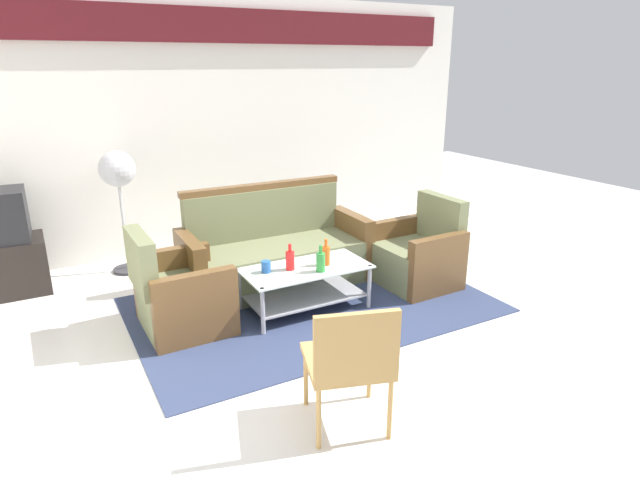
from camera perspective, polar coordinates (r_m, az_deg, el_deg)
ground_plane at (r=4.23m, az=5.46°, el=-11.51°), size 14.00×14.00×0.00m
wall_back at (r=6.44m, az=-9.87°, el=12.62°), size 6.52×0.19×2.80m
rug at (r=4.90m, az=-0.84°, el=-6.88°), size 3.12×2.00×0.01m
couch at (r=5.25m, az=-4.82°, el=-1.51°), size 1.81×0.76×0.96m
armchair_left at (r=4.54m, az=-14.67°, el=-5.77°), size 0.71×0.77×0.85m
armchair_right at (r=5.35m, az=10.34°, el=-1.70°), size 0.72×0.78×0.85m
coffee_table at (r=4.73m, az=-1.65°, el=-4.37°), size 1.10×0.60×0.40m
bottle_red at (r=4.58m, az=-3.20°, el=-2.14°), size 0.08×0.08×0.23m
bottle_orange at (r=4.68m, az=0.63°, el=-1.61°), size 0.07×0.07×0.24m
bottle_green at (r=4.53m, az=0.07°, el=-2.31°), size 0.08×0.08×0.23m
cup at (r=4.55m, az=-5.76°, el=-2.84°), size 0.08×0.08×0.10m
tv_stand at (r=5.86m, az=-30.81°, el=-2.59°), size 0.80×0.50×0.52m
pedestal_fan at (r=5.76m, az=-20.68°, el=6.36°), size 0.36×0.36×1.27m
wicker_chair at (r=3.15m, az=3.26°, el=-12.39°), size 0.60×0.60×0.84m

